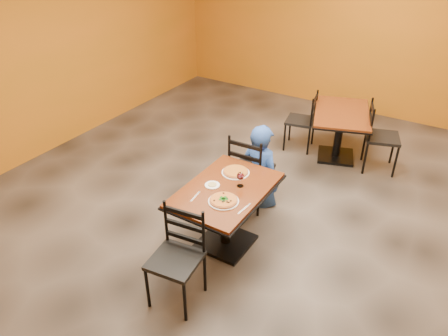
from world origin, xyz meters
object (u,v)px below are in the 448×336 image
Objects in this scene: plate_main at (224,201)px; wine_glass at (240,179)px; table_second at (340,124)px; chair_main_far at (252,169)px; diner at (261,164)px; plate_far at (236,173)px; chair_second_left at (300,121)px; side_plate at (212,185)px; table_main at (226,203)px; chair_main_near at (175,261)px; chair_second_right at (383,138)px; pizza_main at (224,200)px; pizza_far at (236,171)px.

wine_glass reaches higher than plate_main.
chair_main_far reaches higher than table_second.
diner reaches higher than wine_glass.
plate_far is (0.01, -0.64, 0.22)m from diner.
side_plate is (0.07, -2.59, 0.30)m from chair_second_left.
table_main is 0.32m from wine_glass.
diner reaches higher than plate_far.
chair_second_right is (1.00, 3.48, 0.01)m from chair_main_near.
diner is 3.76× the size of pizza_main.
table_second is at bearing 78.16° from pizza_far.
chair_main_near is 0.91× the size of diner.
plate_far is at bearing -7.34° from chair_second_left.
plate_far is at bearing 107.83° from plate_main.
chair_second_right is at bearing 78.88° from chair_second_left.
table_second is at bearing 77.94° from side_plate.
pizza_far is at bearing -7.34° from chair_second_left.
chair_main_far is 5.57× the size of wine_glass.
chair_second_left is 0.86× the size of diner.
plate_far reaches higher than table_main.
chair_main_near is 6.07× the size of side_plate.
pizza_far is (-0.00, 0.00, 0.02)m from plate_far.
table_main is 4.39× the size of pizza_far.
table_second is at bearing 71.81° from chair_second_right.
pizza_main is (-0.00, 0.00, 0.02)m from plate_main.
table_second is 4.39× the size of plate_far.
chair_main_far reaches higher than table_main.
chair_main_far is 3.58× the size of pizza_far.
table_second is at bearing 78.88° from chair_second_left.
pizza_main is at bearing -90.38° from wine_glass.
plate_far is (-0.07, 0.32, 0.20)m from table_main.
diner is at bearing 90.69° from plate_far.
pizza_main is at bearing 180.00° from plate_main.
chair_second_left reaches higher than pizza_main.
side_plate is at bearing 87.69° from chair_main_far.
diner reaches higher than chair_main_near.
chair_second_left reaches higher than side_plate.
diner is at bearing -122.22° from chair_main_far.
plate_main is at bearing -90.38° from wine_glass.
plate_far is (-0.09, 1.24, 0.27)m from chair_main_near.
chair_second_left is 1.24m from chair_second_right.
chair_second_right is at bearing 69.46° from wine_glass.
chair_main_far is at bearing 127.64° from chair_second_right.
plate_far reaches higher than table_second.
chair_second_left is 2.27m from plate_far.
plate_main reaches higher than table_second.
chair_main_far is (-0.16, 1.77, 0.02)m from chair_main_near.
wine_glass reaches higher than side_plate.
chair_main_far reaches higher than pizza_main.
chair_main_far reaches higher than chair_second_right.
chair_second_right is (1.24, 0.00, 0.04)m from chair_second_left.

